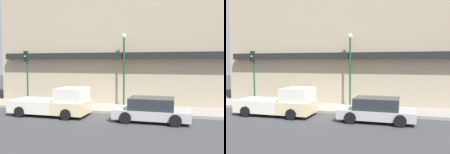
# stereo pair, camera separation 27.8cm
# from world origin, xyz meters

# --- Properties ---
(ground_plane) EXTENTS (80.00, 80.00, 0.00)m
(ground_plane) POSITION_xyz_m (0.00, 0.00, 0.00)
(ground_plane) COLOR #38383A
(sidewalk) EXTENTS (36.00, 3.04, 0.18)m
(sidewalk) POSITION_xyz_m (0.00, 1.52, 0.09)
(sidewalk) COLOR gray
(sidewalk) RESTS_ON ground
(building) EXTENTS (19.80, 3.80, 11.63)m
(building) POSITION_xyz_m (0.01, 4.52, 5.80)
(building) COLOR tan
(building) RESTS_ON ground
(pickup_truck) EXTENTS (5.06, 2.27, 1.81)m
(pickup_truck) POSITION_xyz_m (-2.47, -1.38, 0.78)
(pickup_truck) COLOR beige
(pickup_truck) RESTS_ON ground
(parked_car) EXTENTS (4.35, 2.11, 1.39)m
(parked_car) POSITION_xyz_m (3.66, -1.38, 0.68)
(parked_car) COLOR #ADADB2
(parked_car) RESTS_ON ground
(fire_hydrant) EXTENTS (0.20, 0.20, 0.70)m
(fire_hydrant) POSITION_xyz_m (-2.61, 0.42, 0.53)
(fire_hydrant) COLOR #196633
(fire_hydrant) RESTS_ON sidewalk
(street_lamp) EXTENTS (0.36, 0.36, 5.34)m
(street_lamp) POSITION_xyz_m (1.21, 2.33, 3.53)
(street_lamp) COLOR #1E4728
(street_lamp) RESTS_ON sidewalk
(traffic_light) EXTENTS (0.28, 0.42, 4.07)m
(traffic_light) POSITION_xyz_m (-5.87, 0.63, 2.95)
(traffic_light) COLOR #1E4728
(traffic_light) RESTS_ON sidewalk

